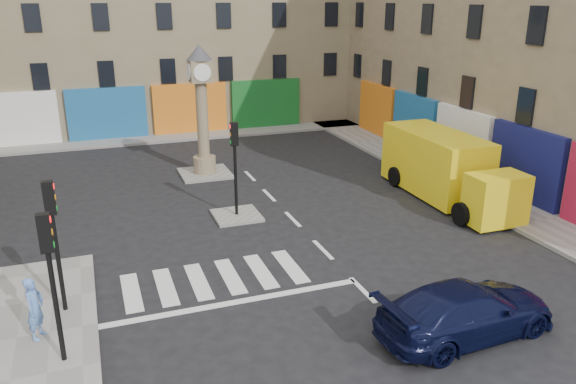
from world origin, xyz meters
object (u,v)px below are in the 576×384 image
traffic_light_left_far (53,226)px  pedestrian_blue (35,308)px  traffic_light_left_near (50,265)px  navy_sedan (466,310)px  clock_pillar (202,103)px  yellow_van (445,168)px  traffic_light_island (235,154)px

traffic_light_left_far → pedestrian_blue: bearing=-116.7°
traffic_light_left_near → traffic_light_left_far: same height
navy_sedan → traffic_light_left_far: bearing=60.5°
clock_pillar → yellow_van: size_ratio=0.81×
yellow_van → pedestrian_blue: yellow_van is taller
traffic_light_island → traffic_light_left_near: bearing=-128.9°
clock_pillar → yellow_van: bearing=-37.4°
traffic_light_left_near → yellow_van: (15.30, 6.92, -1.27)m
yellow_van → pedestrian_blue: bearing=-159.6°
clock_pillar → traffic_light_left_far: bearing=-118.9°
traffic_light_left_near → traffic_light_left_far: bearing=90.0°
traffic_light_island → navy_sedan: bearing=-71.2°
traffic_light_left_near → pedestrian_blue: size_ratio=2.25×
traffic_light_island → pedestrian_blue: 9.68m
navy_sedan → clock_pillar: bearing=7.7°
traffic_light_left_near → traffic_light_island: (6.30, 7.80, -0.03)m
traffic_light_island → clock_pillar: 6.07m
traffic_light_left_near → pedestrian_blue: bearing=116.4°
traffic_light_left_near → traffic_light_island: size_ratio=1.00×
pedestrian_blue → navy_sedan: bearing=-83.5°
traffic_light_left_near → clock_pillar: 15.19m
traffic_light_left_far → navy_sedan: bearing=-25.2°
clock_pillar → pedestrian_blue: clock_pillar is taller
yellow_van → pedestrian_blue: 16.90m
traffic_light_island → pedestrian_blue: size_ratio=2.25×
traffic_light_left_near → traffic_light_left_far: (0.00, 2.40, 0.00)m
pedestrian_blue → yellow_van: bearing=-45.6°
clock_pillar → pedestrian_blue: bearing=-118.7°
traffic_light_island → traffic_light_left_far: bearing=-139.4°
traffic_light_left_far → traffic_light_island: (6.30, 5.40, -0.03)m
clock_pillar → pedestrian_blue: size_ratio=3.71×
traffic_light_left_far → clock_pillar: (6.30, 11.40, 0.93)m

